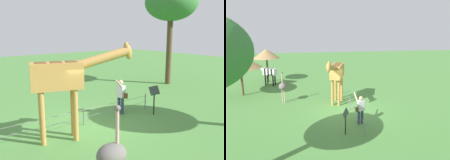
% 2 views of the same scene
% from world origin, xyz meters
% --- Properties ---
extents(ground_plane, '(60.00, 60.00, 0.00)m').
position_xyz_m(ground_plane, '(0.00, 0.00, 0.00)').
color(ground_plane, '#4C843D').
extents(giraffe, '(3.57, 1.62, 3.38)m').
position_xyz_m(giraffe, '(-1.13, -0.61, 2.16)').
color(giraffe, '#BC8942').
rests_on(giraffe, ground_plane).
extents(visitor, '(0.67, 0.57, 1.68)m').
position_xyz_m(visitor, '(2.06, 0.27, 0.90)').
color(visitor, navy).
rests_on(visitor, ground_plane).
extents(ostrich, '(0.70, 0.56, 2.25)m').
position_xyz_m(ostrich, '(-1.97, -4.22, 1.18)').
color(ostrich, '#CC9E93').
rests_on(ostrich, ground_plane).
extents(tree_northeast, '(3.55, 3.55, 6.87)m').
position_xyz_m(tree_northeast, '(8.95, 3.21, 5.56)').
color(tree_northeast, brown).
rests_on(tree_northeast, ground_plane).
extents(info_sign, '(0.56, 0.21, 1.32)m').
position_xyz_m(info_sign, '(3.16, -0.76, 0.95)').
color(info_sign, black).
rests_on(info_sign, ground_plane).
extents(wire_fence, '(7.05, 0.05, 0.75)m').
position_xyz_m(wire_fence, '(0.00, 0.12, 0.40)').
color(wire_fence, slate).
rests_on(wire_fence, ground_plane).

